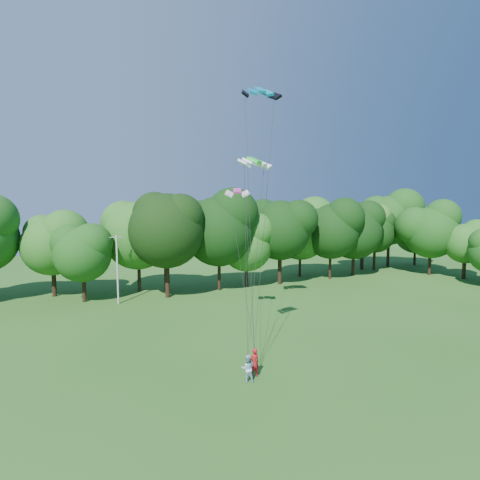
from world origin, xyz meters
name	(u,v)px	position (x,y,z in m)	size (l,w,h in m)	color
utility_pole	(117,269)	(-4.48, 31.48, 3.90)	(1.46, 0.54, 7.55)	beige
kite_flyer_left	(254,363)	(1.32, 9.69, 0.93)	(0.68, 0.45, 1.86)	#B0161C
kite_flyer_right	(248,368)	(0.69, 9.31, 0.84)	(0.82, 0.64, 1.69)	#AECFF2
kite_teal	(260,90)	(5.34, 16.90, 19.97)	(3.24, 1.78, 0.81)	#057FA3
kite_green	(254,160)	(2.59, 12.32, 13.82)	(2.60, 1.78, 0.54)	#22E834
kite_pink	(237,191)	(4.23, 18.92, 12.02)	(2.27, 1.69, 0.50)	#C4368F
tree_back_center	(166,224)	(1.14, 32.12, 8.66)	(9.54, 9.54, 13.87)	#2F2112
tree_back_east	(363,226)	(35.27, 37.51, 7.35)	(8.10, 8.10, 11.78)	#302013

